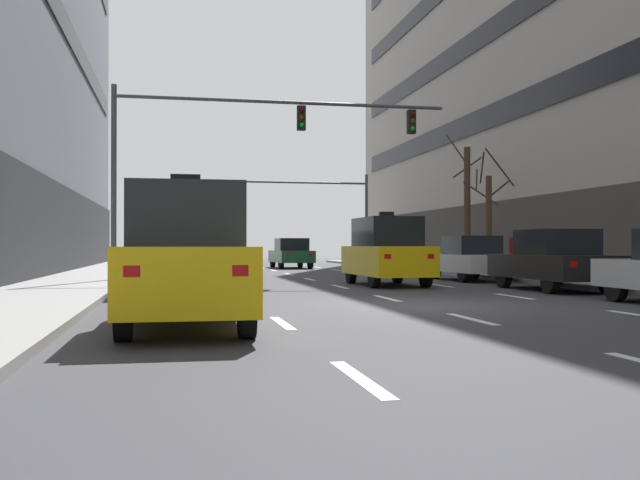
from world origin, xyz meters
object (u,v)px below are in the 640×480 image
(taxi_driving_1, at_px, (185,258))
(car_parked_3, at_px, (470,259))
(car_driving_5, at_px, (177,251))
(car_driving_0, at_px, (178,250))
(car_driving_4, at_px, (174,252))
(traffic_signal_1, at_px, (306,200))
(street_tree_1, at_px, (467,206))
(street_tree_2, at_px, (489,219))
(car_parked_2, at_px, (554,261))
(car_driving_3, at_px, (291,253))
(traffic_signal_0, at_px, (239,138))
(taxi_driving_2, at_px, (386,252))
(pedestrian_0, at_px, (516,250))

(taxi_driving_1, distance_m, car_parked_3, 16.82)
(car_driving_5, bearing_deg, car_driving_0, 89.63)
(car_driving_4, distance_m, traffic_signal_1, 26.11)
(street_tree_1, bearing_deg, street_tree_2, -90.35)
(car_driving_4, xyz_separation_m, street_tree_1, (12.67, 10.70, 1.90))
(car_driving_0, bearing_deg, car_driving_5, -90.37)
(car_parked_2, xyz_separation_m, street_tree_2, (2.29, 9.31, 1.49))
(car_parked_3, bearing_deg, car_driving_3, 104.02)
(car_driving_0, relative_size, car_driving_4, 0.94)
(car_driving_5, relative_size, street_tree_1, 0.71)
(car_driving_4, xyz_separation_m, car_parked_3, (10.37, 4.98, -0.30))
(car_driving_0, height_order, traffic_signal_0, traffic_signal_0)
(traffic_signal_0, bearing_deg, street_tree_1, 27.95)
(car_driving_5, bearing_deg, taxi_driving_1, -89.91)
(car_parked_2, bearing_deg, taxi_driving_2, 137.80)
(car_driving_3, relative_size, street_tree_1, 0.75)
(car_parked_3, relative_size, pedestrian_0, 2.64)
(car_driving_5, relative_size, pedestrian_0, 2.62)
(car_driving_0, relative_size, traffic_signal_0, 0.37)
(car_parked_3, bearing_deg, car_parked_2, -90.01)
(car_driving_0, relative_size, taxi_driving_2, 0.96)
(car_parked_2, height_order, car_parked_3, car_parked_2)
(car_parked_3, distance_m, pedestrian_0, 1.80)
(taxi_driving_1, xyz_separation_m, pedestrian_0, (11.98, 13.40, 0.02))
(car_parked_2, height_order, pedestrian_0, pedestrian_0)
(car_driving_0, distance_m, taxi_driving_2, 18.30)
(car_driving_5, height_order, car_parked_3, car_driving_5)
(car_driving_5, relative_size, street_tree_2, 0.85)
(car_driving_3, bearing_deg, car_parked_2, -79.69)
(car_parked_2, bearing_deg, car_driving_5, 129.48)
(taxi_driving_1, distance_m, traffic_signal_1, 34.12)
(traffic_signal_1, bearing_deg, car_driving_5, -120.81)
(taxi_driving_2, relative_size, traffic_signal_1, 0.39)
(traffic_signal_1, height_order, street_tree_2, traffic_signal_1)
(car_driving_4, distance_m, car_parked_3, 11.50)
(traffic_signal_1, relative_size, street_tree_1, 1.88)
(car_driving_4, bearing_deg, street_tree_2, 33.67)
(car_driving_4, distance_m, traffic_signal_0, 6.71)
(car_driving_3, relative_size, street_tree_2, 0.90)
(pedestrian_0, bearing_deg, traffic_signal_1, 101.96)
(street_tree_1, bearing_deg, traffic_signal_0, -152.05)
(taxi_driving_1, distance_m, traffic_signal_0, 14.18)
(car_driving_5, bearing_deg, taxi_driving_2, -54.38)
(traffic_signal_0, distance_m, street_tree_2, 11.31)
(taxi_driving_1, bearing_deg, car_driving_0, 89.96)
(car_driving_3, bearing_deg, traffic_signal_1, 68.29)
(car_parked_3, bearing_deg, car_driving_4, -154.34)
(car_driving_3, xyz_separation_m, car_parked_2, (3.94, -21.66, 0.01))
(taxi_driving_2, distance_m, pedestrian_0, 6.09)
(car_parked_2, relative_size, car_parked_3, 1.06)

